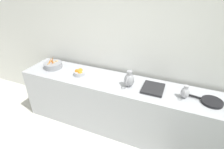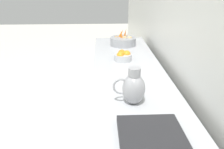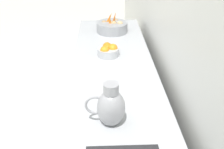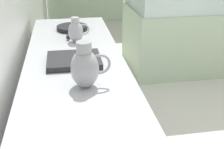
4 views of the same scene
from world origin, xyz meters
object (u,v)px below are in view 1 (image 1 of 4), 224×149
vegetable_colander (53,65)px  metal_pitcher_tall (129,80)px  skillet_on_counter (212,102)px  metal_pitcher_short (185,92)px  orange_bowl (79,72)px

vegetable_colander → metal_pitcher_tall: 1.45m
vegetable_colander → skillet_on_counter: 2.56m
metal_pitcher_tall → skillet_on_counter: 1.12m
vegetable_colander → skillet_on_counter: size_ratio=0.72×
vegetable_colander → metal_pitcher_short: 2.22m
vegetable_colander → skillet_on_counter: (0.04, 2.56, -0.04)m
metal_pitcher_tall → metal_pitcher_short: 0.78m
orange_bowl → metal_pitcher_tall: size_ratio=0.71×
vegetable_colander → metal_pitcher_tall: size_ratio=1.25×
orange_bowl → metal_pitcher_short: bearing=90.0°
metal_pitcher_tall → orange_bowl: bearing=-90.7°
orange_bowl → metal_pitcher_tall: (0.01, 0.87, 0.07)m
metal_pitcher_tall → skillet_on_counter: metal_pitcher_tall is taller
orange_bowl → skillet_on_counter: 1.98m
orange_bowl → metal_pitcher_short: metal_pitcher_short is taller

